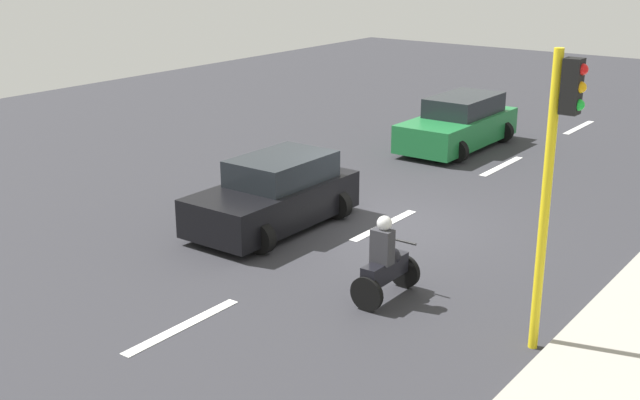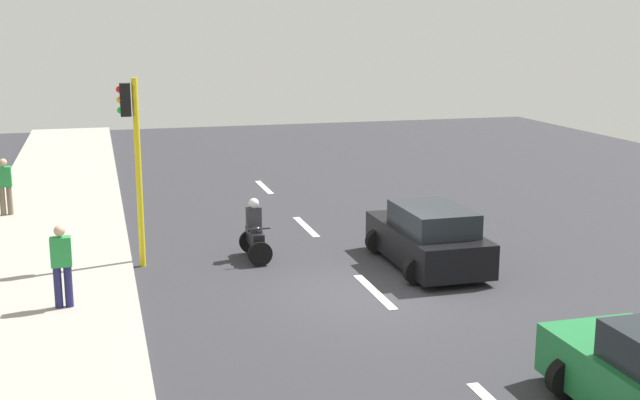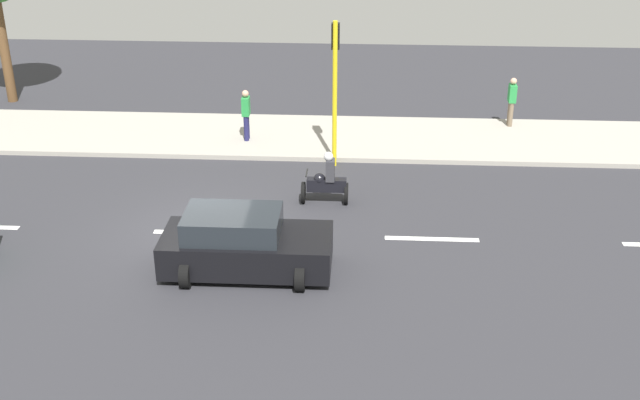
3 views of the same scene
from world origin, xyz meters
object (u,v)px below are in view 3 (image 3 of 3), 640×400
at_px(car_black, 244,244).
at_px(pedestrian_by_tree, 512,100).
at_px(motorcycle, 326,182).
at_px(pedestrian_near_signal, 246,113).
at_px(traffic_light_corner, 335,73).

distance_m(car_black, pedestrian_by_tree, 12.84).
bearing_deg(pedestrian_by_tree, motorcycle, 136.31).
height_order(pedestrian_near_signal, traffic_light_corner, traffic_light_corner).
bearing_deg(pedestrian_near_signal, traffic_light_corner, -118.62).
bearing_deg(pedestrian_by_tree, car_black, 142.67).
bearing_deg(motorcycle, car_black, 155.89).
distance_m(motorcycle, pedestrian_by_tree, 8.77).
distance_m(car_black, motorcycle, 4.25).
height_order(pedestrian_by_tree, traffic_light_corner, traffic_light_corner).
relative_size(motorcycle, pedestrian_near_signal, 0.91).
relative_size(pedestrian_by_tree, traffic_light_corner, 0.38).
relative_size(motorcycle, pedestrian_by_tree, 0.91).
bearing_deg(pedestrian_near_signal, pedestrian_by_tree, -77.97).
xyz_separation_m(motorcycle, pedestrian_by_tree, (6.33, -6.05, 0.42)).
height_order(car_black, traffic_light_corner, traffic_light_corner).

